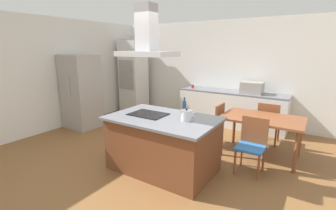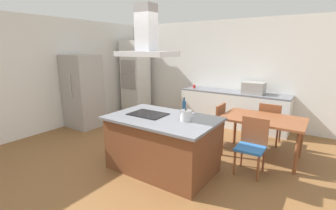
% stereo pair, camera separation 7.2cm
% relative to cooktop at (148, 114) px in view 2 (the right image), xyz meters
% --- Properties ---
extents(ground, '(16.00, 16.00, 0.00)m').
position_rel_cooktop_xyz_m(ground, '(0.30, 1.50, -0.91)').
color(ground, brown).
extents(wall_back, '(7.20, 0.10, 2.70)m').
position_rel_cooktop_xyz_m(wall_back, '(0.30, 3.25, 0.44)').
color(wall_back, white).
rests_on(wall_back, ground).
extents(wall_left, '(0.10, 8.80, 2.70)m').
position_rel_cooktop_xyz_m(wall_left, '(-3.15, 1.00, 0.44)').
color(wall_left, white).
rests_on(wall_left, ground).
extents(kitchen_island, '(1.75, 1.12, 0.90)m').
position_rel_cooktop_xyz_m(kitchen_island, '(0.30, 0.00, -0.45)').
color(kitchen_island, brown).
rests_on(kitchen_island, ground).
extents(cooktop, '(0.60, 0.44, 0.01)m').
position_rel_cooktop_xyz_m(cooktop, '(0.00, 0.00, 0.00)').
color(cooktop, black).
rests_on(cooktop, kitchen_island).
extents(tea_kettle, '(0.23, 0.18, 0.19)m').
position_rel_cooktop_xyz_m(tea_kettle, '(0.70, 0.05, 0.08)').
color(tea_kettle, silver).
rests_on(tea_kettle, kitchen_island).
extents(olive_oil_bottle, '(0.06, 0.06, 0.29)m').
position_rel_cooktop_xyz_m(olive_oil_bottle, '(0.51, 0.32, 0.12)').
color(olive_oil_bottle, navy).
rests_on(olive_oil_bottle, kitchen_island).
extents(back_counter, '(2.70, 0.62, 0.90)m').
position_rel_cooktop_xyz_m(back_counter, '(0.48, 2.88, -0.46)').
color(back_counter, silver).
rests_on(back_counter, ground).
extents(countertop_microwave, '(0.50, 0.38, 0.28)m').
position_rel_cooktop_xyz_m(countertop_microwave, '(0.96, 2.88, 0.13)').
color(countertop_microwave, '#9E9993').
rests_on(countertop_microwave, back_counter).
extents(coffee_mug_red, '(0.08, 0.08, 0.09)m').
position_rel_cooktop_xyz_m(coffee_mug_red, '(-0.62, 2.83, 0.04)').
color(coffee_mug_red, red).
rests_on(coffee_mug_red, back_counter).
extents(wall_oven_stack, '(0.70, 0.66, 2.20)m').
position_rel_cooktop_xyz_m(wall_oven_stack, '(-2.60, 2.65, 0.20)').
color(wall_oven_stack, silver).
rests_on(wall_oven_stack, ground).
extents(refrigerator, '(0.80, 0.73, 1.82)m').
position_rel_cooktop_xyz_m(refrigerator, '(-2.68, 0.74, 0.00)').
color(refrigerator, '#9E9993').
rests_on(refrigerator, ground).
extents(dining_table, '(1.40, 0.90, 0.75)m').
position_rel_cooktop_xyz_m(dining_table, '(1.54, 1.40, -0.24)').
color(dining_table, brown).
rests_on(dining_table, ground).
extents(chair_facing_back_wall, '(0.42, 0.42, 0.89)m').
position_rel_cooktop_xyz_m(chair_facing_back_wall, '(1.54, 2.07, -0.40)').
color(chair_facing_back_wall, '#2D6BB7').
rests_on(chair_facing_back_wall, ground).
extents(chair_facing_island, '(0.42, 0.42, 0.89)m').
position_rel_cooktop_xyz_m(chair_facing_island, '(1.54, 0.74, -0.40)').
color(chair_facing_island, '#2D6BB7').
rests_on(chair_facing_island, ground).
extents(chair_at_left_end, '(0.42, 0.42, 0.89)m').
position_rel_cooktop_xyz_m(chair_at_left_end, '(0.62, 1.40, -0.40)').
color(chair_at_left_end, '#2D6BB7').
rests_on(chair_at_left_end, ground).
extents(range_hood, '(0.90, 0.55, 0.78)m').
position_rel_cooktop_xyz_m(range_hood, '(0.00, 0.00, 1.20)').
color(range_hood, '#ADADB2').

